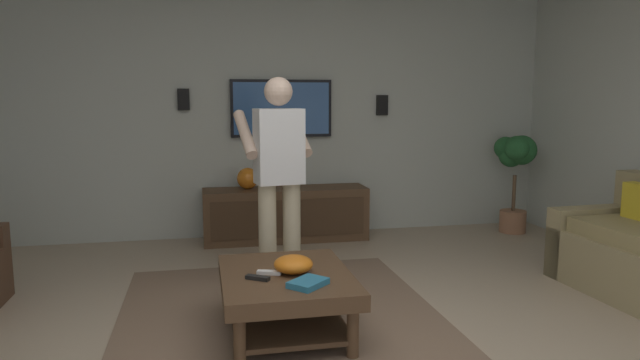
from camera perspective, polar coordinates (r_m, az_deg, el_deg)
name	(u,v)px	position (r m, az deg, el deg)	size (l,w,h in m)	color
wall_back_tv	(269,114)	(6.17, -5.16, 6.56)	(0.10, 6.40, 2.61)	#B2B7AD
area_rug	(282,321)	(3.92, -3.83, -13.91)	(2.60, 2.16, 0.01)	#7A604C
coffee_table	(286,289)	(3.63, -3.42, -10.85)	(1.00, 0.80, 0.40)	#513823
media_console	(286,214)	(5.97, -3.46, -3.44)	(0.45, 1.70, 0.55)	#513823
tv	(281,108)	(6.09, -3.88, 7.17)	(0.05, 1.08, 0.60)	black
person_standing	(278,169)	(4.45, -4.18, 1.12)	(0.59, 0.60, 1.64)	#C6B793
potted_plant_tall	(515,164)	(6.59, 18.94, 1.52)	(0.47, 0.42, 1.08)	#9E6B4C
bowl	(293,264)	(3.58, -2.69, -8.43)	(0.25, 0.25, 0.11)	orange
remote_white	(269,273)	(3.57, -5.13, -9.22)	(0.15, 0.04, 0.02)	white
remote_black	(258,278)	(3.48, -6.27, -9.72)	(0.15, 0.04, 0.02)	black
book	(308,283)	(3.35, -1.20, -10.28)	(0.22, 0.16, 0.04)	teal
vase_round	(248,178)	(5.91, -7.27, 0.16)	(0.22, 0.22, 0.22)	orange
wall_speaker_left	(382,105)	(6.36, 6.24, 7.46)	(0.06, 0.12, 0.22)	black
wall_speaker_right	(184,99)	(6.05, -13.52, 7.86)	(0.06, 0.12, 0.22)	black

